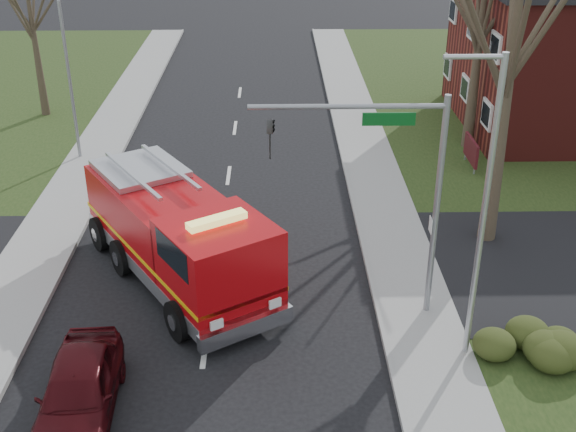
{
  "coord_description": "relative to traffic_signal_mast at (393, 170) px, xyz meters",
  "views": [
    {
      "loc": [
        2.0,
        -16.47,
        12.39
      ],
      "look_at": [
        2.4,
        4.13,
        2.0
      ],
      "focal_mm": 45.0,
      "sensor_mm": 36.0,
      "label": 1
    }
  ],
  "objects": [
    {
      "name": "streetlight_pole",
      "position": [
        1.93,
        -2.0,
        -0.16
      ],
      "size": [
        1.48,
        0.16,
        8.4
      ],
      "color": "#B7BABF",
      "rests_on": "ground"
    },
    {
      "name": "bare_tree_left",
      "position": [
        -15.21,
        18.5,
        0.86
      ],
      "size": [
        4.5,
        4.5,
        9.0
      ],
      "color": "#3B3023",
      "rests_on": "ground"
    },
    {
      "name": "bare_tree_near",
      "position": [
        4.29,
        4.5,
        2.71
      ],
      "size": [
        6.0,
        6.0,
        12.0
      ],
      "color": "#3B3023",
      "rests_on": "ground"
    },
    {
      "name": "sidewalk_right",
      "position": [
        0.99,
        -1.5,
        -4.63
      ],
      "size": [
        2.4,
        80.0,
        0.15
      ],
      "primitive_type": "cube",
      "color": "gray",
      "rests_on": "ground"
    },
    {
      "name": "traffic_signal_mast",
      "position": [
        0.0,
        0.0,
        0.0
      ],
      "size": [
        5.29,
        0.18,
        6.8
      ],
      "color": "gray",
      "rests_on": "ground"
    },
    {
      "name": "utility_pole_far",
      "position": [
        -12.01,
        12.5,
        -1.21
      ],
      "size": [
        0.14,
        0.14,
        7.0
      ],
      "primitive_type": "cylinder",
      "color": "gray",
      "rests_on": "ground"
    },
    {
      "name": "ground",
      "position": [
        -5.21,
        -1.5,
        -4.71
      ],
      "size": [
        120.0,
        120.0,
        0.0
      ],
      "primitive_type": "plane",
      "color": "black",
      "rests_on": "ground"
    },
    {
      "name": "fire_engine",
      "position": [
        -6.25,
        2.03,
        -3.16
      ],
      "size": [
        6.97,
        8.73,
        3.43
      ],
      "rotation": [
        0.0,
        0.0,
        0.56
      ],
      "color": "#AF080C",
      "rests_on": "ground"
    },
    {
      "name": "parked_car_maroon",
      "position": [
        -8.01,
        -4.19,
        -3.95
      ],
      "size": [
        2.03,
        4.55,
        1.52
      ],
      "primitive_type": "imported",
      "rotation": [
        0.0,
        0.0,
        0.05
      ],
      "color": "#38090C",
      "rests_on": "ground"
    },
    {
      "name": "hedge_corner",
      "position": [
        3.79,
        -2.5,
        -4.13
      ],
      "size": [
        2.8,
        2.0,
        0.9
      ],
      "primitive_type": "ellipsoid",
      "color": "#2D3A15",
      "rests_on": "lawn_right"
    },
    {
      "name": "health_center_sign",
      "position": [
        5.29,
        11.0,
        -3.83
      ],
      "size": [
        0.12,
        2.0,
        1.4
      ],
      "color": "#471017",
      "rests_on": "ground"
    },
    {
      "name": "bare_tree_far",
      "position": [
        5.79,
        13.5,
        1.78
      ],
      "size": [
        5.25,
        5.25,
        10.5
      ],
      "color": "#3B3023",
      "rests_on": "ground"
    }
  ]
}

